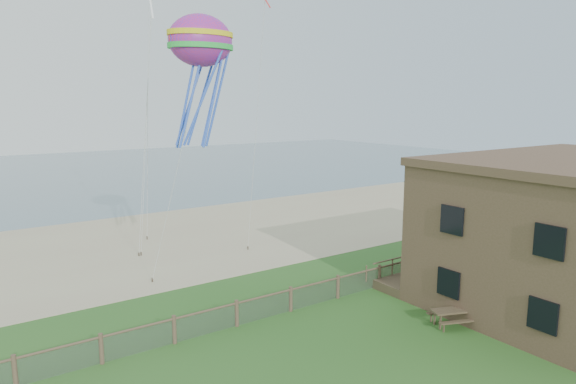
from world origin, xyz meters
name	(u,v)px	position (x,y,z in m)	size (l,w,h in m)	color
ground	(378,361)	(0.00, 0.00, 0.00)	(160.00, 160.00, 0.00)	#27591E
sand_beach	(167,240)	(0.00, 22.00, 0.00)	(72.00, 20.00, 0.02)	tan
ocean	(51,174)	(0.00, 66.00, 0.00)	(160.00, 68.00, 0.02)	slate
chainlink_fence	(291,301)	(0.00, 6.00, 0.55)	(36.20, 0.20, 1.25)	#4B372A
motel_deck	(473,265)	(13.00, 5.00, 0.25)	(15.00, 2.00, 0.50)	brown
picnic_table	(452,317)	(5.12, 0.46, 0.39)	(1.85, 1.40, 0.78)	brown
octopus_kite	(202,78)	(-2.08, 10.90, 11.30)	(3.46, 2.44, 7.12)	#FD2731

